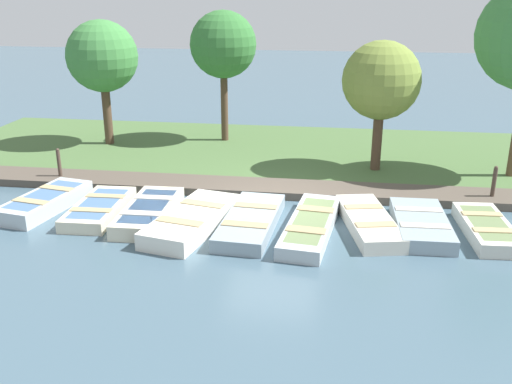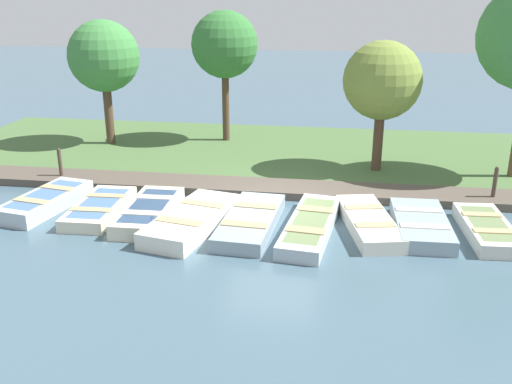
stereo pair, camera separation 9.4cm
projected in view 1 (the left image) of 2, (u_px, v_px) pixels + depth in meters
name	position (u px, v px, depth m)	size (l,w,h in m)	color
ground_plane	(273.00, 211.00, 14.95)	(80.00, 80.00, 0.00)	#425B6B
shore_bank	(289.00, 155.00, 19.58)	(8.00, 24.00, 0.16)	#476638
dock_walkway	(278.00, 189.00, 16.25)	(1.26, 20.09, 0.22)	#51473D
rowboat_0	(45.00, 202.00, 15.00)	(2.92, 1.55, 0.43)	#B2BCC1
rowboat_1	(99.00, 208.00, 14.67)	(2.70, 1.21, 0.34)	beige
rowboat_2	(149.00, 212.00, 14.36)	(2.93, 1.19, 0.39)	beige
rowboat_3	(192.00, 220.00, 13.82)	(3.40, 1.89, 0.43)	silver
rowboat_4	(251.00, 221.00, 13.83)	(3.27, 1.38, 0.36)	#8C9EA8
rowboat_5	(311.00, 225.00, 13.60)	(3.60, 1.40, 0.35)	#B2BCC1
rowboat_6	(369.00, 222.00, 13.79)	(3.17, 1.63, 0.37)	beige
rowboat_7	(421.00, 224.00, 13.64)	(2.75, 1.28, 0.38)	#8C9EA8
rowboat_8	(487.00, 228.00, 13.43)	(2.69, 1.16, 0.36)	beige
mooring_post_near	(59.00, 166.00, 16.90)	(0.11, 0.11, 1.07)	#47382D
mooring_post_far	(494.00, 185.00, 15.26)	(0.11, 0.11, 1.07)	#47382D
park_tree_far_left	(102.00, 57.00, 19.73)	(2.47, 2.47, 4.51)	#4C3828
park_tree_left	(223.00, 45.00, 20.09)	(2.36, 2.36, 4.80)	#4C3828
park_tree_center	(381.00, 81.00, 16.91)	(2.34, 2.34, 4.10)	#4C3828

